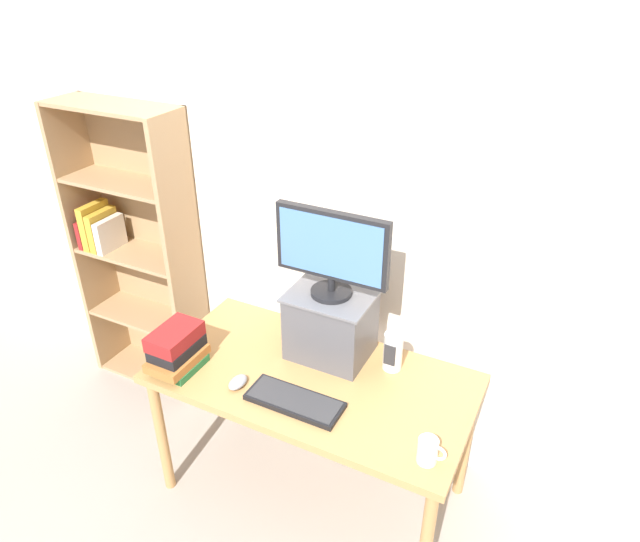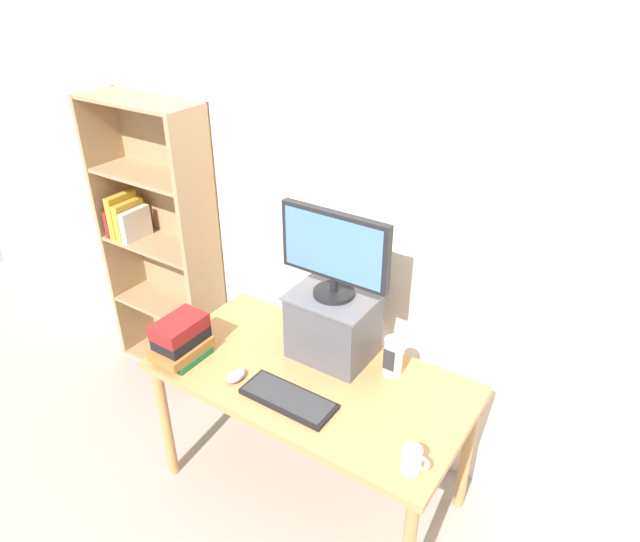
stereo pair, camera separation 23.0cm
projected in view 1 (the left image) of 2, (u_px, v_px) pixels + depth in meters
The scene contains 11 objects.
ground_plane at pixel (313, 487), 2.84m from camera, with size 12.00×12.00×0.00m, color #9E9389.
back_wall at pixel (364, 209), 2.60m from camera, with size 7.00×0.08×2.60m.
desk at pixel (312, 389), 2.52m from camera, with size 1.39×0.72×0.72m.
bookshelf_unit at pixel (136, 250), 3.22m from camera, with size 0.73×0.28×1.68m.
riser_box at pixel (331, 323), 2.54m from camera, with size 0.37×0.30×0.32m.
computer_monitor at pixel (332, 251), 2.36m from camera, with size 0.51×0.18×0.39m.
keyboard at pixel (295, 401), 2.33m from camera, with size 0.40×0.16×0.02m.
computer_mouse at pixel (238, 382), 2.42m from camera, with size 0.06×0.10×0.04m.
book_stack at pixel (176, 350), 2.49m from camera, with size 0.20×0.26×0.20m.
coffee_mug at pixel (428, 451), 2.05m from camera, with size 0.11×0.07×0.10m.
desk_speaker at pixel (393, 351), 2.49m from camera, with size 0.08×0.09×0.18m.
Camera 1 is at (0.90, -1.71, 2.34)m, focal length 32.00 mm.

